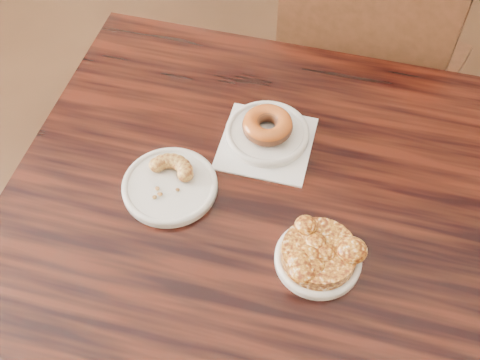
% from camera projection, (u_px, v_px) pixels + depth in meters
% --- Properties ---
extents(cafe_table, '(0.94, 0.94, 0.75)m').
position_uv_depth(cafe_table, '(249.00, 299.00, 1.38)').
color(cafe_table, black).
rests_on(cafe_table, floor).
extents(chair_far, '(0.60, 0.60, 0.90)m').
position_uv_depth(chair_far, '(374.00, 68.00, 1.72)').
color(chair_far, black).
rests_on(chair_far, floor).
extents(napkin, '(0.18, 0.18, 0.00)m').
position_uv_depth(napkin, '(266.00, 143.00, 1.16)').
color(napkin, silver).
rests_on(napkin, cafe_table).
extents(plate_donut, '(0.16, 0.16, 0.01)m').
position_uv_depth(plate_donut, '(267.00, 133.00, 1.17)').
color(plate_donut, silver).
rests_on(plate_donut, napkin).
extents(plate_cruller, '(0.17, 0.17, 0.01)m').
position_uv_depth(plate_cruller, '(170.00, 186.00, 1.10)').
color(plate_cruller, silver).
rests_on(plate_cruller, cafe_table).
extents(plate_fritter, '(0.15, 0.15, 0.01)m').
position_uv_depth(plate_fritter, '(318.00, 259.00, 1.01)').
color(plate_fritter, white).
rests_on(plate_fritter, cafe_table).
extents(glazed_donut, '(0.10, 0.10, 0.03)m').
position_uv_depth(glazed_donut, '(268.00, 125.00, 1.15)').
color(glazed_donut, '#943C15').
rests_on(glazed_donut, plate_donut).
extents(apple_fritter, '(0.17, 0.17, 0.04)m').
position_uv_depth(apple_fritter, '(319.00, 251.00, 0.99)').
color(apple_fritter, '#461707').
rests_on(apple_fritter, plate_fritter).
extents(cruller_fragment, '(0.10, 0.10, 0.03)m').
position_uv_depth(cruller_fragment, '(169.00, 180.00, 1.08)').
color(cruller_fragment, '#612F13').
rests_on(cruller_fragment, plate_cruller).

